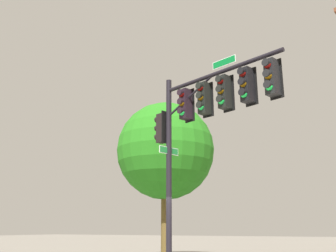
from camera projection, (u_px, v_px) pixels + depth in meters
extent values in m
cylinder|color=black|center=(169.00, 171.00, 13.49)|extent=(0.20, 0.20, 6.88)
cylinder|color=black|center=(219.00, 73.00, 12.62)|extent=(4.55, 1.72, 0.14)
cylinder|color=black|center=(190.00, 96.00, 13.40)|extent=(2.08, 0.80, 1.07)
cube|color=black|center=(186.00, 104.00, 13.48)|extent=(0.43, 0.45, 1.10)
cube|color=black|center=(190.00, 106.00, 13.61)|extent=(0.42, 0.20, 1.22)
sphere|color=maroon|center=(182.00, 94.00, 13.44)|extent=(0.22, 0.22, 0.22)
cylinder|color=black|center=(180.00, 92.00, 13.41)|extent=(0.27, 0.21, 0.23)
sphere|color=#855607|center=(182.00, 103.00, 13.35)|extent=(0.22, 0.22, 0.22)
cylinder|color=black|center=(181.00, 102.00, 13.32)|extent=(0.27, 0.21, 0.23)
sphere|color=#20FF59|center=(182.00, 112.00, 13.26)|extent=(0.22, 0.22, 0.22)
cylinder|color=black|center=(181.00, 111.00, 13.23)|extent=(0.27, 0.21, 0.23)
cube|color=black|center=(204.00, 99.00, 12.87)|extent=(0.41, 0.44, 1.10)
cube|color=black|center=(208.00, 100.00, 13.01)|extent=(0.43, 0.17, 1.22)
sphere|color=maroon|center=(200.00, 88.00, 12.82)|extent=(0.22, 0.22, 0.22)
cylinder|color=black|center=(199.00, 86.00, 12.79)|extent=(0.26, 0.20, 0.23)
sphere|color=#855607|center=(201.00, 97.00, 12.73)|extent=(0.22, 0.22, 0.22)
cylinder|color=black|center=(199.00, 95.00, 12.71)|extent=(0.26, 0.20, 0.23)
sphere|color=#20FF59|center=(201.00, 107.00, 12.65)|extent=(0.22, 0.22, 0.22)
cylinder|color=black|center=(200.00, 105.00, 12.62)|extent=(0.26, 0.20, 0.23)
cube|color=black|center=(225.00, 92.00, 12.27)|extent=(0.43, 0.45, 1.10)
cube|color=black|center=(229.00, 94.00, 12.40)|extent=(0.43, 0.19, 1.22)
sphere|color=maroon|center=(220.00, 81.00, 12.23)|extent=(0.22, 0.22, 0.22)
cylinder|color=black|center=(219.00, 79.00, 12.20)|extent=(0.27, 0.21, 0.23)
sphere|color=#855607|center=(221.00, 91.00, 12.14)|extent=(0.22, 0.22, 0.22)
cylinder|color=black|center=(220.00, 89.00, 12.11)|extent=(0.27, 0.21, 0.23)
sphere|color=#20FF59|center=(221.00, 101.00, 12.05)|extent=(0.22, 0.22, 0.22)
cylinder|color=black|center=(220.00, 99.00, 12.02)|extent=(0.27, 0.21, 0.23)
cube|color=black|center=(247.00, 85.00, 11.67)|extent=(0.43, 0.45, 1.10)
cube|color=black|center=(251.00, 87.00, 11.80)|extent=(0.42, 0.20, 1.22)
sphere|color=maroon|center=(243.00, 73.00, 11.63)|extent=(0.22, 0.22, 0.22)
cylinder|color=black|center=(241.00, 71.00, 11.60)|extent=(0.27, 0.21, 0.23)
sphere|color=#855607|center=(243.00, 84.00, 11.54)|extent=(0.22, 0.22, 0.22)
cylinder|color=black|center=(242.00, 82.00, 11.51)|extent=(0.27, 0.21, 0.23)
sphere|color=#20FF59|center=(244.00, 94.00, 11.45)|extent=(0.22, 0.22, 0.22)
cylinder|color=black|center=(243.00, 92.00, 11.43)|extent=(0.27, 0.21, 0.23)
cube|color=black|center=(272.00, 78.00, 11.07)|extent=(0.43, 0.45, 1.10)
cube|color=black|center=(276.00, 79.00, 11.20)|extent=(0.43, 0.19, 1.22)
sphere|color=maroon|center=(267.00, 65.00, 11.02)|extent=(0.22, 0.22, 0.22)
cylinder|color=black|center=(266.00, 63.00, 11.00)|extent=(0.27, 0.21, 0.23)
sphere|color=#855607|center=(268.00, 76.00, 10.94)|extent=(0.22, 0.22, 0.22)
cylinder|color=black|center=(267.00, 74.00, 10.91)|extent=(0.27, 0.21, 0.23)
sphere|color=#20FF59|center=(269.00, 87.00, 10.85)|extent=(0.22, 0.22, 0.22)
cylinder|color=black|center=(268.00, 85.00, 10.82)|extent=(0.27, 0.21, 0.23)
cube|color=black|center=(162.00, 128.00, 14.15)|extent=(0.45, 0.42, 1.10)
cube|color=black|center=(166.00, 127.00, 14.01)|extent=(0.18, 0.43, 1.22)
sphere|color=maroon|center=(159.00, 121.00, 14.38)|extent=(0.22, 0.22, 0.22)
cylinder|color=black|center=(158.00, 120.00, 14.43)|extent=(0.21, 0.26, 0.23)
sphere|color=#855607|center=(159.00, 129.00, 14.29)|extent=(0.22, 0.22, 0.22)
cylinder|color=black|center=(158.00, 128.00, 14.35)|extent=(0.21, 0.26, 0.23)
sphere|color=#20FF59|center=(159.00, 138.00, 14.20)|extent=(0.22, 0.22, 0.22)
cylinder|color=black|center=(158.00, 137.00, 14.26)|extent=(0.21, 0.26, 0.23)
cube|color=white|center=(224.00, 62.00, 12.53)|extent=(0.89, 0.33, 0.26)
cube|color=#0A702D|center=(224.00, 62.00, 12.53)|extent=(0.86, 0.33, 0.22)
cube|color=white|center=(169.00, 151.00, 13.68)|extent=(0.33, 0.89, 0.26)
cube|color=#1C7E36|center=(169.00, 151.00, 13.68)|extent=(0.33, 0.86, 0.22)
cylinder|color=brown|center=(165.00, 226.00, 17.94)|extent=(0.42, 0.42, 3.14)
sphere|color=#24771A|center=(166.00, 151.00, 18.88)|extent=(4.83, 4.83, 4.83)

